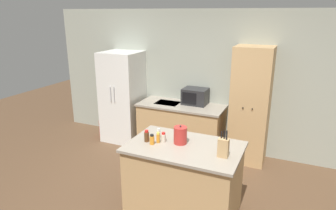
{
  "coord_description": "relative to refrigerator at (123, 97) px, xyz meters",
  "views": [
    {
      "loc": [
        1.24,
        -2.96,
        2.54
      ],
      "look_at": [
        -0.71,
        1.4,
        1.05
      ],
      "focal_mm": 32.0,
      "sensor_mm": 36.0,
      "label": 1
    }
  ],
  "objects": [
    {
      "name": "microwave",
      "position": [
        1.48,
        0.15,
        0.14
      ],
      "size": [
        0.45,
        0.35,
        0.3
      ],
      "color": "#232326",
      "rests_on": "back_counter"
    },
    {
      "name": "back_counter",
      "position": [
        1.27,
        0.01,
        -0.45
      ],
      "size": [
        1.6,
        0.7,
        0.9
      ],
      "color": "tan",
      "rests_on": "ground_plane"
    },
    {
      "name": "spice_bottle_pale_salt",
      "position": [
        1.5,
        -1.8,
        0.11
      ],
      "size": [
        0.06,
        0.06,
        0.16
      ],
      "color": "#563319",
      "rests_on": "kitchen_island"
    },
    {
      "name": "refrigerator",
      "position": [
        0.0,
        0.0,
        0.0
      ],
      "size": [
        0.74,
        0.71,
        1.81
      ],
      "color": "white",
      "rests_on": "ground_plane"
    },
    {
      "name": "knife_block",
      "position": [
        2.5,
        -1.81,
        0.15
      ],
      "size": [
        0.12,
        0.09,
        0.33
      ],
      "color": "tan",
      "rests_on": "kitchen_island"
    },
    {
      "name": "spice_bottle_green_herb",
      "position": [
        1.7,
        -1.71,
        0.1
      ],
      "size": [
        0.06,
        0.06,
        0.13
      ],
      "color": "beige",
      "rests_on": "kitchen_island"
    },
    {
      "name": "fire_extinguisher",
      "position": [
        -0.5,
        -0.08,
        -0.72
      ],
      "size": [
        0.13,
        0.13,
        0.42
      ],
      "color": "red",
      "rests_on": "ground_plane"
    },
    {
      "name": "spice_bottle_short_red",
      "position": [
        1.6,
        -1.84,
        0.1
      ],
      "size": [
        0.06,
        0.06,
        0.13
      ],
      "color": "orange",
      "rests_on": "kitchen_island"
    },
    {
      "name": "kettle",
      "position": [
        1.92,
        -1.67,
        0.15
      ],
      "size": [
        0.17,
        0.17,
        0.24
      ],
      "color": "#B72D28",
      "rests_on": "kitchen_island"
    },
    {
      "name": "pantry_cabinet",
      "position": [
        2.5,
        0.08,
        0.11
      ],
      "size": [
        0.62,
        0.55,
        2.02
      ],
      "color": "tan",
      "rests_on": "ground_plane"
    },
    {
      "name": "spice_bottle_tall_dark",
      "position": [
        1.65,
        -1.77,
        0.1
      ],
      "size": [
        0.04,
        0.04,
        0.14
      ],
      "color": "orange",
      "rests_on": "kitchen_island"
    },
    {
      "name": "spice_bottle_amber_oil",
      "position": [
        1.59,
        -1.63,
        0.1
      ],
      "size": [
        0.04,
        0.04,
        0.13
      ],
      "color": "beige",
      "rests_on": "kitchen_island"
    },
    {
      "name": "kitchen_island",
      "position": [
        1.99,
        -1.72,
        -0.43
      ],
      "size": [
        1.42,
        0.91,
        0.94
      ],
      "color": "tan",
      "rests_on": "ground_plane"
    },
    {
      "name": "wall_back",
      "position": [
        1.96,
        0.37,
        0.4
      ],
      "size": [
        7.2,
        0.06,
        2.6
      ],
      "color": "#9EA393",
      "rests_on": "ground_plane"
    }
  ]
}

